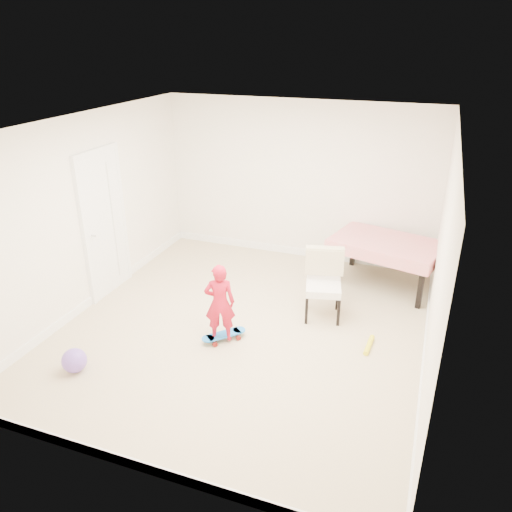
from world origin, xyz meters
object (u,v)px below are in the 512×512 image
(balloon, at_px, (74,360))
(dining_table, at_px, (384,263))
(skateboard, at_px, (224,337))
(dining_chair, at_px, (323,286))
(child, at_px, (220,305))

(balloon, bearing_deg, dining_table, 48.27)
(dining_table, bearing_deg, skateboard, -112.63)
(dining_chair, xyz_separation_m, child, (-1.04, -1.01, 0.04))
(dining_chair, xyz_separation_m, balloon, (-2.35, -2.13, -0.33))
(dining_chair, relative_size, balloon, 3.34)
(dining_chair, distance_m, skateboard, 1.47)
(skateboard, bearing_deg, balloon, 173.53)
(dining_table, distance_m, child, 2.82)
(skateboard, relative_size, balloon, 2.08)
(skateboard, bearing_deg, child, -169.95)
(dining_table, relative_size, child, 1.52)
(child, distance_m, balloon, 1.76)
(child, bearing_deg, dining_table, -148.99)
(dining_table, relative_size, dining_chair, 1.65)
(dining_chair, distance_m, child, 1.45)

